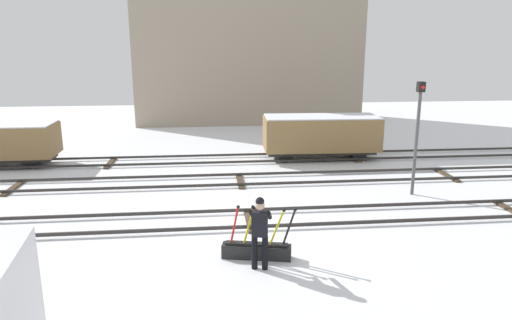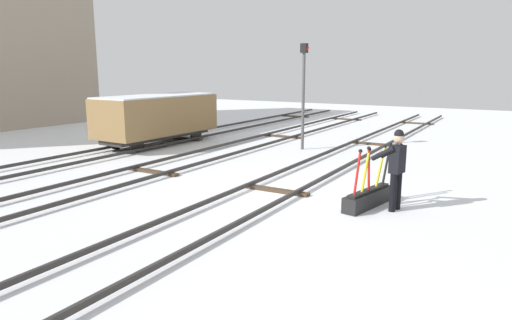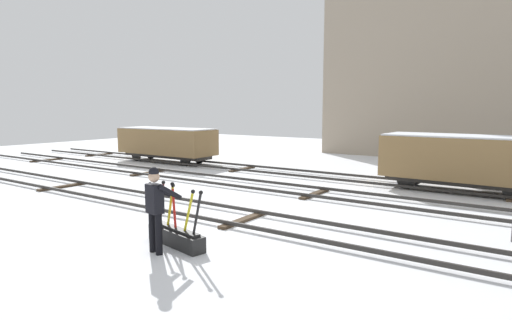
# 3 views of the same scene
# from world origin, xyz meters

# --- Properties ---
(ground_plane) EXTENTS (60.00, 60.00, 0.00)m
(ground_plane) POSITION_xyz_m (0.00, 0.00, 0.00)
(ground_plane) COLOR white
(track_main_line) EXTENTS (44.00, 1.94, 0.18)m
(track_main_line) POSITION_xyz_m (0.00, 0.00, 0.11)
(track_main_line) COLOR #2D2B28
(track_main_line) RESTS_ON ground_plane
(track_siding_near) EXTENTS (44.00, 1.94, 0.18)m
(track_siding_near) POSITION_xyz_m (0.00, 4.32, 0.11)
(track_siding_near) COLOR #2D2B28
(track_siding_near) RESTS_ON ground_plane
(track_siding_far) EXTENTS (44.00, 1.94, 0.18)m
(track_siding_far) POSITION_xyz_m (0.00, 7.89, 0.11)
(track_siding_far) COLOR #2D2B28
(track_siding_far) RESTS_ON ground_plane
(switch_lever_frame) EXTENTS (1.92, 0.72, 1.45)m
(switch_lever_frame) POSITION_xyz_m (-0.03, -2.53, 0.25)
(switch_lever_frame) COLOR black
(switch_lever_frame) RESTS_ON ground_plane
(rail_worker) EXTENTS (0.63, 0.73, 1.87)m
(rail_worker) POSITION_xyz_m (-0.02, -3.11, 1.07)
(rail_worker) COLOR black
(rail_worker) RESTS_ON ground_plane
(signal_post) EXTENTS (0.24, 0.32, 4.16)m
(signal_post) POSITION_xyz_m (6.26, 2.11, 2.52)
(signal_post) COLOR #4C4C4C
(signal_post) RESTS_ON ground_plane
(apartment_building) EXTENTS (15.97, 5.64, 12.64)m
(apartment_building) POSITION_xyz_m (1.67, 20.40, 6.33)
(apartment_building) COLOR gray
(apartment_building) RESTS_ON ground_plane
(freight_car_near_switch) EXTENTS (5.55, 2.28, 2.11)m
(freight_car_near_switch) POSITION_xyz_m (4.17, 7.89, 1.24)
(freight_car_near_switch) COLOR #2D2B28
(freight_car_near_switch) RESTS_ON ground_plane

